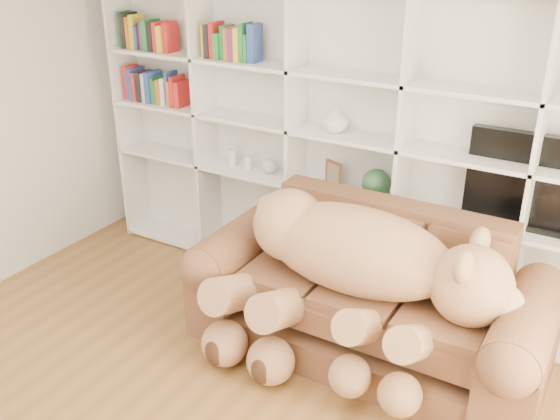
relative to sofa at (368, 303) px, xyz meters
The scene contains 12 objects.
wall_back 1.39m from the sofa, 120.46° to the left, with size 5.00×0.02×2.70m, color white.
bookshelf 1.39m from the sofa, 135.96° to the left, with size 4.43×0.35×2.40m.
sofa is the anchor object (origin of this frame).
teddy_bear 0.39m from the sofa, 106.41° to the right, with size 1.92×1.01×1.11m.
throw_pillow 0.74m from the sofa, 165.55° to the left, with size 0.38×0.12×0.38m, color #5D0F17.
tv 1.43m from the sofa, 37.37° to the left, with size 1.10×0.18×0.65m.
picture_frame 1.08m from the sofa, 132.79° to the left, with size 0.16×0.03×0.20m, color brown.
green_vase 0.93m from the sofa, 111.52° to the left, with size 0.22×0.22×0.22m, color #295131.
figurine_tall 1.79m from the sofa, 157.07° to the left, with size 0.07×0.07×0.14m, color silver.
figurine_short 1.64m from the sofa, 154.73° to the left, with size 0.06×0.06×0.11m, color silver.
snow_globe 1.48m from the sofa, 151.03° to the left, with size 0.13×0.13×0.13m, color silver.
shelf_vase 1.38m from the sofa, 133.06° to the left, with size 0.19×0.19×0.20m, color silver.
Camera 1 is at (1.83, -1.76, 2.73)m, focal length 40.00 mm.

